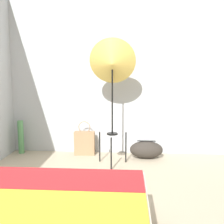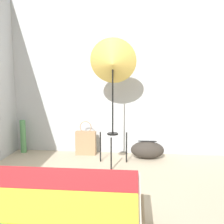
{
  "view_description": "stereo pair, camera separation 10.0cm",
  "coord_description": "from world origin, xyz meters",
  "px_view_note": "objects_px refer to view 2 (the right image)",
  "views": [
    {
      "loc": [
        0.64,
        -1.85,
        1.32
      ],
      "look_at": [
        0.41,
        1.63,
        0.81
      ],
      "focal_mm": 42.0,
      "sensor_mm": 36.0,
      "label": 1
    },
    {
      "loc": [
        0.74,
        -1.84,
        1.32
      ],
      "look_at": [
        0.41,
        1.63,
        0.81
      ],
      "focal_mm": 42.0,
      "sensor_mm": 36.0,
      "label": 2
    }
  ],
  "objects_px": {
    "tote_bag": "(86,143)",
    "paper_roll": "(23,136)",
    "duffel_bag": "(147,150)",
    "photo_umbrella": "(113,64)"
  },
  "relations": [
    {
      "from": "photo_umbrella",
      "to": "tote_bag",
      "type": "relative_size",
      "value": 3.25
    },
    {
      "from": "tote_bag",
      "to": "duffel_bag",
      "type": "height_order",
      "value": "tote_bag"
    },
    {
      "from": "photo_umbrella",
      "to": "paper_roll",
      "type": "distance_m",
      "value": 2.01
    },
    {
      "from": "tote_bag",
      "to": "duffel_bag",
      "type": "relative_size",
      "value": 1.08
    },
    {
      "from": "photo_umbrella",
      "to": "duffel_bag",
      "type": "distance_m",
      "value": 1.45
    },
    {
      "from": "tote_bag",
      "to": "photo_umbrella",
      "type": "bearing_deg",
      "value": -42.21
    },
    {
      "from": "photo_umbrella",
      "to": "tote_bag",
      "type": "bearing_deg",
      "value": 137.79
    },
    {
      "from": "photo_umbrella",
      "to": "tote_bag",
      "type": "xyz_separation_m",
      "value": [
        -0.48,
        0.44,
        -1.25
      ]
    },
    {
      "from": "tote_bag",
      "to": "paper_roll",
      "type": "bearing_deg",
      "value": 179.13
    },
    {
      "from": "paper_roll",
      "to": "photo_umbrella",
      "type": "bearing_deg",
      "value": -16.29
    }
  ]
}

